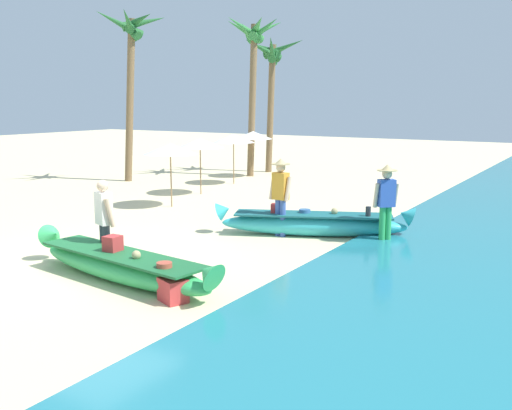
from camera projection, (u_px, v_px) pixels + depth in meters
ground_plane at (99, 261)px, 11.61m from camera, size 80.00×80.00×0.00m
boat_green_foreground at (121, 265)px, 10.30m from camera, size 4.68×1.32×0.80m
boat_cyan_midground at (313, 223)px, 13.77m from camera, size 4.49×2.42×0.82m
person_vendor_hatted at (281, 192)px, 13.57m from camera, size 0.58×0.44×1.84m
person_tourist_customer at (104, 219)px, 10.99m from camera, size 0.59×0.39×1.70m
person_vendor_assistant at (386, 198)px, 12.85m from camera, size 0.54×0.52×1.78m
parasol_row_0 at (170, 149)px, 17.28m from camera, size 1.60×1.60×1.91m
parasol_row_1 at (200, 143)px, 19.65m from camera, size 1.60×1.60×1.91m
parasol_row_2 at (234, 138)px, 22.14m from camera, size 1.60×1.60×1.91m
parasol_row_3 at (253, 135)px, 24.25m from camera, size 1.60×1.60×1.91m
palm_tree_tall_inland at (273, 64)px, 25.32m from camera, size 2.71×2.70×5.90m
palm_tree_leaning_seaward at (254, 47)px, 23.80m from camera, size 2.35×2.96×6.55m
palm_tree_mid_cluster at (131, 45)px, 22.09m from camera, size 2.48×2.73×6.55m
cooler_box at (173, 290)px, 9.24m from camera, size 0.55×0.50×0.38m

